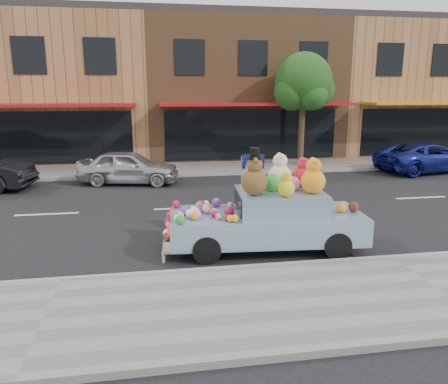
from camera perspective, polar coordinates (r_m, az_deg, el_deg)
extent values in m
plane|color=black|center=(14.31, 10.87, -1.39)|extent=(120.00, 120.00, 0.00)
cube|color=gray|center=(8.85, 25.85, -11.49)|extent=(60.00, 3.00, 0.12)
cube|color=gray|center=(20.38, 4.57, 3.33)|extent=(60.00, 3.00, 0.12)
cube|color=gray|center=(9.99, 20.91, -8.15)|extent=(60.00, 0.12, 0.13)
cube|color=gray|center=(18.95, 5.66, 2.56)|extent=(60.00, 0.12, 0.13)
cube|color=#A87146|center=(25.47, -21.58, 12.23)|extent=(10.00, 8.00, 7.00)
cube|color=#332D2B|center=(25.72, -22.31, 20.35)|extent=(10.00, 8.00, 0.30)
cube|color=black|center=(21.65, -23.23, 6.47)|extent=(8.50, 0.06, 2.40)
cube|color=#AA0F14|center=(20.70, -24.17, 10.30)|extent=(9.00, 1.80, 0.12)
cube|color=black|center=(21.59, -24.13, 15.98)|extent=(1.40, 0.06, 1.60)
cube|color=black|center=(21.09, -15.89, 16.69)|extent=(1.40, 0.06, 1.60)
cube|color=brown|center=(25.44, 1.63, 13.12)|extent=(10.00, 8.00, 7.00)
cube|color=#332D2B|center=(25.69, 1.69, 21.29)|extent=(10.00, 8.00, 0.30)
cube|color=black|center=(21.62, 3.67, 7.50)|extent=(8.50, 0.06, 2.40)
cube|color=#AA0F14|center=(20.66, 4.30, 11.39)|extent=(9.00, 1.80, 0.12)
cube|color=black|center=(21.08, -4.51, 17.14)|extent=(1.40, 0.06, 1.60)
cube|color=black|center=(21.56, 3.82, 17.06)|extent=(1.40, 0.06, 1.60)
cube|color=black|center=(22.43, 11.63, 16.68)|extent=(1.40, 0.06, 1.60)
cube|color=#A87146|center=(29.08, 21.82, 12.22)|extent=(10.00, 8.00, 7.00)
cube|color=#332D2B|center=(29.30, 22.47, 19.35)|extent=(10.00, 8.00, 0.30)
cube|color=black|center=(25.80, 26.03, 7.13)|extent=(8.50, 0.06, 2.40)
cube|color=black|center=(24.14, 20.88, 15.85)|extent=(1.40, 0.06, 1.60)
cube|color=black|center=(25.75, 26.86, 15.10)|extent=(1.40, 0.06, 1.60)
cylinder|color=#38281C|center=(20.75, 10.06, 7.64)|extent=(0.28, 0.28, 3.20)
sphere|color=#1A4413|center=(20.66, 10.32, 14.05)|extent=(2.60, 2.60, 2.60)
sphere|color=#1A4413|center=(21.18, 11.83, 12.88)|extent=(1.80, 1.80, 1.80)
sphere|color=#1A4413|center=(20.27, 8.82, 12.71)|extent=(1.60, 1.60, 1.60)
sphere|color=#1A4413|center=(20.16, 11.39, 12.32)|extent=(1.40, 1.40, 1.40)
sphere|color=#1A4413|center=(21.12, 8.94, 13.27)|extent=(1.60, 1.60, 1.60)
imported|color=#B1B1B6|center=(17.21, -12.36, 3.21)|extent=(4.04, 2.29, 1.30)
imported|color=navy|center=(21.32, 25.08, 4.16)|extent=(4.97, 2.93, 1.30)
cylinder|color=black|center=(9.72, 14.57, -6.80)|extent=(0.61, 0.25, 0.60)
cylinder|color=black|center=(11.12, 11.92, -4.10)|extent=(0.61, 0.25, 0.60)
cylinder|color=black|center=(9.19, -2.27, -7.55)|extent=(0.61, 0.25, 0.60)
cylinder|color=black|center=(10.66, -2.68, -4.58)|extent=(0.61, 0.25, 0.60)
cube|color=#86A7C8|center=(10.00, 5.56, -4.35)|extent=(4.42, 2.04, 0.60)
cube|color=#86A7C8|center=(9.90, 7.34, -1.25)|extent=(2.01, 1.65, 0.50)
cube|color=silver|center=(9.89, -7.27, -5.50)|extent=(0.30, 1.79, 0.26)
cube|color=red|center=(9.14, -7.17, -4.97)|extent=(0.08, 0.28, 0.16)
cube|color=red|center=(10.44, -6.92, -2.64)|extent=(0.08, 0.28, 0.16)
cube|color=black|center=(9.75, 1.87, -1.38)|extent=(0.14, 1.30, 0.40)
sphere|color=brown|center=(9.33, 3.98, 1.30)|extent=(0.57, 0.57, 0.57)
sphere|color=brown|center=(9.26, 4.02, 3.52)|extent=(0.35, 0.35, 0.35)
sphere|color=brown|center=(9.12, 4.21, 4.10)|extent=(0.13, 0.13, 0.13)
sphere|color=brown|center=(9.36, 3.85, 4.34)|extent=(0.13, 0.13, 0.13)
cylinder|color=black|center=(9.23, 4.03, 4.44)|extent=(0.34, 0.34, 0.02)
cylinder|color=black|center=(9.22, 4.04, 5.11)|extent=(0.21, 0.21, 0.22)
sphere|color=beige|center=(10.13, 7.28, 2.11)|extent=(0.54, 0.54, 0.54)
sphere|color=beige|center=(10.07, 7.34, 4.06)|extent=(0.34, 0.34, 0.34)
sphere|color=beige|center=(9.94, 7.55, 4.57)|extent=(0.13, 0.13, 0.13)
sphere|color=beige|center=(10.17, 7.17, 4.78)|extent=(0.13, 0.13, 0.13)
sphere|color=orange|center=(9.66, 11.57, 1.37)|extent=(0.53, 0.53, 0.53)
sphere|color=orange|center=(9.60, 11.66, 3.37)|extent=(0.33, 0.33, 0.33)
sphere|color=orange|center=(9.48, 11.94, 3.89)|extent=(0.13, 0.13, 0.13)
sphere|color=orange|center=(9.69, 11.45, 4.12)|extent=(0.13, 0.13, 0.13)
sphere|color=red|center=(10.32, 10.21, 2.00)|extent=(0.47, 0.47, 0.47)
sphere|color=red|center=(10.26, 10.27, 3.66)|extent=(0.29, 0.29, 0.29)
sphere|color=red|center=(10.15, 10.49, 4.09)|extent=(0.11, 0.11, 0.11)
sphere|color=red|center=(10.34, 10.11, 4.27)|extent=(0.11, 0.11, 0.11)
sphere|color=silver|center=(10.12, 3.55, 1.79)|extent=(0.41, 0.41, 0.41)
sphere|color=silver|center=(10.08, 3.57, 3.25)|extent=(0.25, 0.25, 0.25)
sphere|color=silver|center=(9.98, 3.69, 3.63)|extent=(0.10, 0.10, 0.10)
sphere|color=silver|center=(10.15, 3.47, 3.79)|extent=(0.10, 0.10, 0.10)
sphere|color=yellow|center=(9.28, 8.13, 0.49)|extent=(0.37, 0.37, 0.37)
sphere|color=yellow|center=(9.23, 8.18, 1.92)|extent=(0.23, 0.23, 0.23)
sphere|color=yellow|center=(9.14, 8.34, 2.27)|extent=(0.09, 0.09, 0.09)
sphere|color=yellow|center=(9.29, 8.04, 2.46)|extent=(0.09, 0.09, 0.09)
sphere|color=#288925|center=(9.76, 6.26, 1.16)|extent=(0.40, 0.40, 0.40)
sphere|color=pink|center=(9.93, 9.03, 1.10)|extent=(0.32, 0.32, 0.32)
sphere|color=pink|center=(9.42, -3.63, -2.83)|extent=(0.21, 0.21, 0.21)
sphere|color=#FAE5C6|center=(9.24, -6.18, -3.42)|extent=(0.15, 0.15, 0.15)
sphere|color=#AE1235|center=(10.18, -3.03, -1.64)|extent=(0.20, 0.20, 0.20)
sphere|color=orange|center=(9.30, -3.86, -3.13)|extent=(0.19, 0.19, 0.19)
sphere|color=#FAE5C6|center=(9.46, -4.48, -2.85)|extent=(0.19, 0.19, 0.19)
sphere|color=#AE1235|center=(9.52, -1.31, -2.80)|extent=(0.16, 0.16, 0.16)
sphere|color=#288925|center=(9.05, -5.77, -3.62)|extent=(0.19, 0.19, 0.19)
sphere|color=#742F90|center=(9.91, -2.79, -1.98)|extent=(0.22, 0.22, 0.22)
sphere|color=tan|center=(9.32, -0.74, -3.21)|extent=(0.14, 0.14, 0.14)
sphere|color=#AE1235|center=(9.54, 0.67, -2.58)|extent=(0.22, 0.22, 0.22)
sphere|color=tan|center=(9.35, -5.82, -3.09)|extent=(0.19, 0.19, 0.19)
sphere|color=#FAE5C6|center=(10.34, -2.37, -1.53)|extent=(0.15, 0.15, 0.15)
sphere|color=orange|center=(9.16, 0.82, -3.48)|extent=(0.15, 0.15, 0.15)
sphere|color=orange|center=(9.14, 1.42, -3.47)|extent=(0.17, 0.17, 0.17)
sphere|color=white|center=(9.91, -4.05, -2.25)|extent=(0.14, 0.14, 0.14)
sphere|color=#AE1235|center=(9.24, 0.41, -3.38)|extent=(0.14, 0.14, 0.14)
sphere|color=orange|center=(10.12, -3.22, -1.75)|extent=(0.19, 0.19, 0.19)
sphere|color=pink|center=(9.58, -1.31, -2.66)|extent=(0.17, 0.17, 0.17)
sphere|color=pink|center=(10.19, 0.84, -1.73)|extent=(0.15, 0.15, 0.15)
sphere|color=#288925|center=(9.99, -3.29, -2.09)|extent=(0.15, 0.15, 0.15)
sphere|color=#AE1235|center=(10.30, -6.28, -1.58)|extent=(0.18, 0.18, 0.18)
sphere|color=#742F90|center=(9.67, -5.17, -2.50)|extent=(0.19, 0.19, 0.19)
sphere|color=#742F90|center=(10.35, -0.99, -1.35)|extent=(0.21, 0.21, 0.21)
sphere|color=#288925|center=(9.32, -6.26, -3.22)|extent=(0.17, 0.17, 0.17)
sphere|color=white|center=(9.53, -3.78, -2.64)|extent=(0.21, 0.21, 0.21)
sphere|color=#D8A88C|center=(9.77, -2.25, -2.14)|extent=(0.22, 0.22, 0.22)
sphere|color=#742F90|center=(10.60, -7.15, -3.02)|extent=(0.16, 0.16, 0.16)
sphere|color=#FAE5C6|center=(9.26, -7.44, -5.38)|extent=(0.18, 0.18, 0.18)
sphere|color=#AE1235|center=(9.39, -7.41, -5.15)|extent=(0.17, 0.17, 0.17)
sphere|color=#4F2116|center=(9.11, -7.48, -5.77)|extent=(0.16, 0.16, 0.16)
sphere|color=pink|center=(9.93, -7.28, -4.25)|extent=(0.13, 0.13, 0.13)
sphere|color=#AE1235|center=(10.09, -7.25, -3.84)|extent=(0.17, 0.17, 0.17)
sphere|color=#AE1235|center=(10.00, -7.27, -4.03)|extent=(0.16, 0.16, 0.16)
sphere|color=#742F90|center=(10.18, -7.23, -3.75)|extent=(0.14, 0.14, 0.14)
sphere|color=#FAE5C6|center=(10.60, -7.15, -3.12)|extent=(0.12, 0.12, 0.12)
sphere|color=#4F2116|center=(10.33, 16.57, -1.83)|extent=(0.24, 0.24, 0.24)
sphere|color=pink|center=(10.76, 12.95, -1.00)|extent=(0.25, 0.25, 0.25)
sphere|color=orange|center=(10.20, 15.05, -1.98)|extent=(0.22, 0.22, 0.22)
sphere|color=orange|center=(10.44, 12.65, -1.54)|extent=(0.21, 0.21, 0.21)
cylinder|color=#997A54|center=(9.18, -7.93, -8.60)|extent=(0.06, 0.06, 0.17)
sphere|color=#997A54|center=(9.14, -7.95, -8.05)|extent=(0.07, 0.07, 0.07)
cylinder|color=#997A54|center=(9.28, -7.90, -8.36)|extent=(0.06, 0.06, 0.17)
sphere|color=#997A54|center=(9.24, -7.92, -7.81)|extent=(0.07, 0.07, 0.07)
cylinder|color=#997A54|center=(9.38, -7.87, -8.12)|extent=(0.06, 0.06, 0.17)
sphere|color=#997A54|center=(9.34, -7.88, -7.58)|extent=(0.07, 0.07, 0.07)
cylinder|color=#997A54|center=(9.47, -7.84, -7.89)|extent=(0.06, 0.06, 0.17)
sphere|color=#997A54|center=(9.44, -7.85, -7.35)|extent=(0.07, 0.07, 0.07)
cylinder|color=#997A54|center=(9.57, -7.81, -7.66)|extent=(0.06, 0.06, 0.17)
sphere|color=#997A54|center=(9.54, -7.82, -7.12)|extent=(0.07, 0.07, 0.07)
cylinder|color=#997A54|center=(9.67, -7.78, -7.43)|extent=(0.06, 0.06, 0.17)
sphere|color=#997A54|center=(9.64, -7.80, -6.91)|extent=(0.07, 0.07, 0.07)
cylinder|color=#997A54|center=(9.77, -7.75, -7.21)|extent=(0.06, 0.06, 0.17)
sphere|color=#997A54|center=(9.74, -7.77, -6.69)|extent=(0.07, 0.07, 0.07)
cylinder|color=#997A54|center=(9.87, -7.72, -7.00)|extent=(0.06, 0.06, 0.17)
sphere|color=#997A54|center=(9.84, -7.74, -6.48)|extent=(0.07, 0.07, 0.07)
cylinder|color=#997A54|center=(9.97, -7.70, -6.79)|extent=(0.06, 0.06, 0.17)
sphere|color=#997A54|center=(9.94, -7.71, -6.27)|extent=(0.07, 0.07, 0.07)
cylinder|color=#997A54|center=(10.07, -7.67, -6.58)|extent=(0.06, 0.06, 0.17)
sphere|color=#997A54|center=(10.04, -7.69, -6.07)|extent=(0.07, 0.07, 0.07)
cylinder|color=#997A54|center=(10.17, -7.64, -6.38)|extent=(0.06, 0.06, 0.17)
sphere|color=#997A54|center=(10.14, -7.66, -5.87)|extent=(0.07, 0.07, 0.07)
cylinder|color=#997A54|center=(10.27, -7.62, -6.18)|extent=(0.06, 0.06, 0.17)
sphere|color=#997A54|center=(10.24, -7.64, -5.68)|extent=(0.07, 0.07, 0.07)
cylinder|color=#997A54|center=(10.37, -7.59, -5.98)|extent=(0.06, 0.06, 0.17)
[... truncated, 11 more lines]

